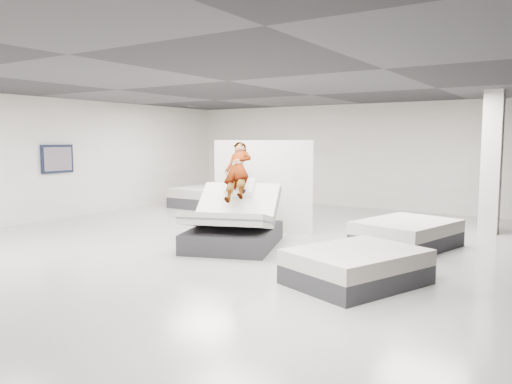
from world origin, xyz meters
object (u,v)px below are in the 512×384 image
at_px(wall_poster, 57,159).
at_px(remote, 244,192).
at_px(flat_bed_right_far, 407,234).
at_px(flat_bed_right_near, 356,267).
at_px(flat_bed_left_far, 212,198).
at_px(hero_bed, 234,226).
at_px(person, 238,181).
at_px(column, 492,162).
at_px(divider_panel, 263,186).

bearing_deg(wall_poster, remote, -2.30).
bearing_deg(remote, flat_bed_right_far, 12.43).
xyz_separation_m(flat_bed_right_near, flat_bed_left_far, (-6.88, 5.39, 0.05)).
xyz_separation_m(hero_bed, wall_poster, (-5.91, 0.29, 1.19)).
bearing_deg(flat_bed_right_near, hero_bed, 159.41).
bearing_deg(flat_bed_left_far, hero_bed, -47.68).
xyz_separation_m(remote, wall_poster, (-6.13, 0.25, 0.50)).
height_order(flat_bed_right_far, flat_bed_right_near, flat_bed_right_far).
bearing_deg(person, flat_bed_right_far, 5.76).
height_order(remote, wall_poster, wall_poster).
relative_size(flat_bed_right_far, column, 0.69).
relative_size(flat_bed_left_far, column, 0.70).
bearing_deg(divider_panel, wall_poster, 177.80).
bearing_deg(divider_panel, flat_bed_right_far, -14.01).
bearing_deg(wall_poster, column, 21.93).
relative_size(column, wall_poster, 3.37).
height_order(hero_bed, flat_bed_right_far, hero_bed).
distance_m(flat_bed_right_far, wall_poster, 9.03).
bearing_deg(person, flat_bed_right_near, -44.81).
bearing_deg(hero_bed, divider_panel, 102.34).
height_order(flat_bed_right_near, wall_poster, wall_poster).
bearing_deg(column, divider_panel, -148.93).
bearing_deg(column, person, -135.98).
bearing_deg(person, column, 23.86).
height_order(person, column, column).
height_order(flat_bed_left_far, wall_poster, wall_poster).
bearing_deg(wall_poster, person, 0.06).
distance_m(hero_bed, flat_bed_left_far, 5.76).
bearing_deg(flat_bed_right_near, divider_panel, 140.43).
bearing_deg(person, flat_bed_left_far, 113.42).
relative_size(hero_bed, column, 0.80).
distance_m(column, wall_poster, 10.71).
xyz_separation_m(remote, divider_panel, (-0.58, 1.61, -0.05)).
bearing_deg(remote, flat_bed_right_near, -43.05).
distance_m(remote, wall_poster, 6.15).
distance_m(hero_bed, wall_poster, 6.04).
xyz_separation_m(person, column, (4.13, 3.99, 0.33)).
bearing_deg(column, wall_poster, -158.07).
height_order(hero_bed, person, person).
bearing_deg(column, flat_bed_left_far, -179.73).
height_order(divider_panel, flat_bed_right_near, divider_panel).
distance_m(person, flat_bed_left_far, 5.55).
xyz_separation_m(hero_bed, divider_panel, (-0.36, 1.65, 0.64)).
xyz_separation_m(flat_bed_right_far, flat_bed_left_far, (-6.78, 2.49, 0.04)).
bearing_deg(remote, person, 122.15).
bearing_deg(divider_panel, flat_bed_right_near, -55.53).
bearing_deg(hero_bed, remote, 12.61).
bearing_deg(wall_poster, flat_bed_right_far, 9.47).
height_order(remote, flat_bed_right_far, remote).
relative_size(person, flat_bed_right_far, 0.69).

